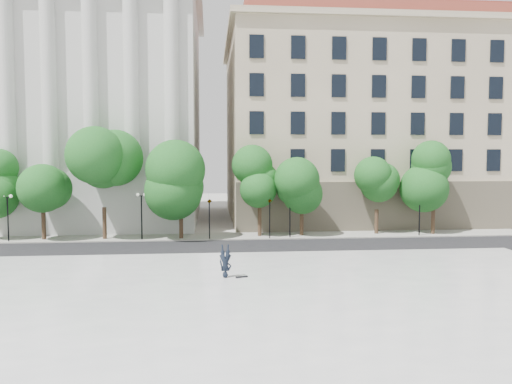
% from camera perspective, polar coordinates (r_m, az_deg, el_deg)
% --- Properties ---
extents(ground, '(160.00, 160.00, 0.00)m').
position_cam_1_polar(ground, '(23.22, -4.03, -14.61)').
color(ground, '#A6A39D').
rests_on(ground, ground).
extents(plaza, '(44.00, 22.00, 0.45)m').
position_cam_1_polar(plaza, '(26.02, -4.17, -12.03)').
color(plaza, white).
rests_on(plaza, ground).
extents(street, '(60.00, 8.00, 0.02)m').
position_cam_1_polar(street, '(40.68, -4.55, -6.49)').
color(street, black).
rests_on(street, ground).
extents(far_sidewalk, '(60.00, 4.00, 0.12)m').
position_cam_1_polar(far_sidewalk, '(46.59, -4.64, -5.09)').
color(far_sidewalk, '#B0AEA3').
rests_on(far_sidewalk, ground).
extents(building_west, '(31.50, 27.65, 25.60)m').
position_cam_1_polar(building_west, '(63.04, -20.68, 8.73)').
color(building_west, '#B8B9B4').
rests_on(building_west, ground).
extents(building_east, '(36.00, 26.15, 23.00)m').
position_cam_1_polar(building_east, '(64.35, 13.42, 7.22)').
color(building_east, beige).
rests_on(building_east, ground).
extents(traffic_light_west, '(0.79, 1.79, 4.21)m').
position_cam_1_polar(traffic_light_west, '(44.46, -5.36, -0.79)').
color(traffic_light_west, black).
rests_on(traffic_light_west, ground).
extents(traffic_light_east, '(0.64, 1.67, 4.16)m').
position_cam_1_polar(traffic_light_east, '(44.77, 1.58, -0.81)').
color(traffic_light_east, black).
rests_on(traffic_light_east, ground).
extents(person_lying, '(0.77, 1.95, 0.52)m').
position_cam_1_polar(person_lying, '(29.28, -3.50, -9.22)').
color(person_lying, black).
rests_on(person_lying, plaza).
extents(skateboard, '(0.74, 0.43, 0.07)m').
position_cam_1_polar(skateboard, '(29.28, -1.64, -9.67)').
color(skateboard, black).
rests_on(skateboard, plaza).
extents(street_trees, '(44.35, 5.29, 7.66)m').
position_cam_1_polar(street_trees, '(45.57, -5.61, 0.97)').
color(street_trees, '#382619').
rests_on(street_trees, ground).
extents(lamp_posts, '(37.76, 0.28, 4.45)m').
position_cam_1_polar(lamp_posts, '(44.83, -4.06, -1.72)').
color(lamp_posts, black).
rests_on(lamp_posts, ground).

